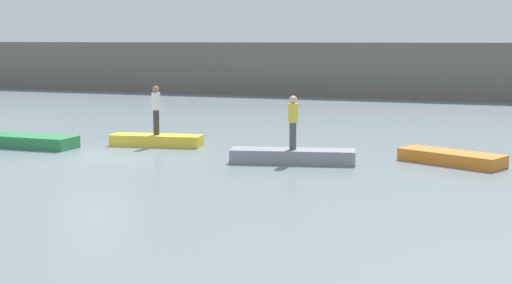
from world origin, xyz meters
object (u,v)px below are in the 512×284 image
rowboat_green (29,141)px  person_yellow_shirt (293,119)px  rowboat_orange (451,158)px  person_white_shirt (156,107)px  rowboat_grey (293,156)px  rowboat_yellow (157,140)px

rowboat_green → person_yellow_shirt: 10.14m
rowboat_orange → person_white_shirt: bearing=-157.0°
rowboat_grey → person_yellow_shirt: size_ratio=2.31×
rowboat_green → rowboat_yellow: size_ratio=1.05×
person_white_shirt → rowboat_orange: bearing=-1.7°
rowboat_green → rowboat_yellow: bearing=24.6°
rowboat_yellow → person_white_shirt: 1.23m
rowboat_green → rowboat_orange: size_ratio=1.08×
rowboat_grey → person_white_shirt: person_white_shirt is taller
rowboat_yellow → rowboat_green: bearing=-164.4°
rowboat_grey → person_yellow_shirt: bearing=-178.8°
rowboat_grey → rowboat_orange: 5.04m
rowboat_orange → person_white_shirt: person_white_shirt is taller
rowboat_orange → person_yellow_shirt: bearing=-137.3°
rowboat_orange → person_yellow_shirt: 5.18m
rowboat_green → rowboat_orange: 14.95m
person_white_shirt → rowboat_grey: bearing=-17.7°
rowboat_yellow → person_yellow_shirt: person_yellow_shirt is taller
rowboat_yellow → rowboat_orange: 10.65m
rowboat_yellow → person_yellow_shirt: bearing=-26.6°
rowboat_grey → person_yellow_shirt: 1.19m
rowboat_grey → person_white_shirt: size_ratio=2.19×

